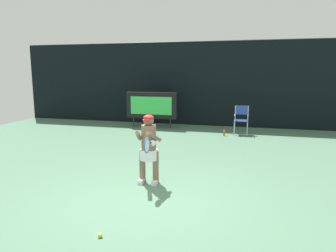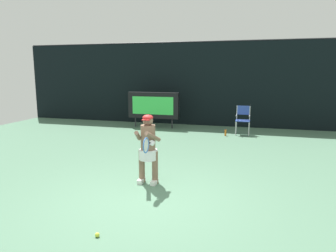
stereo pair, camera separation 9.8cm
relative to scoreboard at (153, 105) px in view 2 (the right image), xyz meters
The scene contains 8 objects.
ground 7.90m from the scoreboard, 73.16° to the right, with size 18.00×22.00×0.03m.
backdrop_screen 2.70m from the scoreboard, 27.38° to the left, with size 18.00×0.12×3.66m.
scoreboard is the anchor object (origin of this frame).
umpire_chair 3.78m from the scoreboard, ahead, with size 0.52×0.44×1.08m.
water_bottle 3.38m from the scoreboard, 16.61° to the right, with size 0.07×0.07×0.27m.
tennis_player 6.73m from the scoreboard, 72.48° to the right, with size 0.54×0.62×1.49m.
tennis_racket 7.26m from the scoreboard, 72.58° to the right, with size 0.03×0.60×0.31m.
tennis_ball_loose 9.03m from the scoreboard, 76.78° to the right, with size 0.07×0.07×0.07m.
Camera 2 is at (1.93, -5.19, 2.39)m, focal length 33.46 mm.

